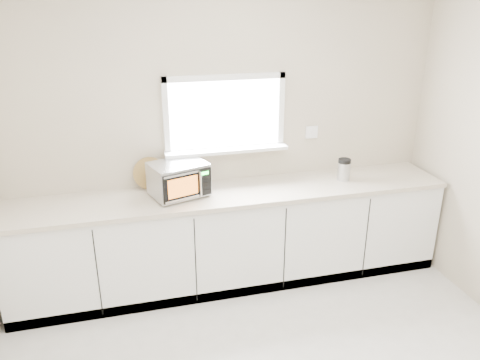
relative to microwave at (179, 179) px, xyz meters
name	(u,v)px	position (x,y,z in m)	size (l,w,h in m)	color
back_wall	(225,134)	(0.47, 0.28, 0.29)	(4.00, 0.17, 2.70)	#AFA08B
cabinets	(233,238)	(0.47, -0.01, -0.63)	(3.92, 0.60, 0.88)	white
countertop	(233,193)	(0.47, -0.02, -0.17)	(3.92, 0.64, 0.04)	beige
microwave	(179,179)	(0.00, 0.00, 0.00)	(0.54, 0.48, 0.29)	black
knife_block	(181,184)	(0.01, -0.06, -0.03)	(0.13, 0.21, 0.29)	#482919
cutting_board	(150,173)	(-0.23, 0.23, -0.01)	(0.29, 0.29, 0.02)	#9F7B3D
coffee_grinder	(344,169)	(1.54, -0.01, -0.05)	(0.13, 0.13, 0.21)	#B5B7BC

